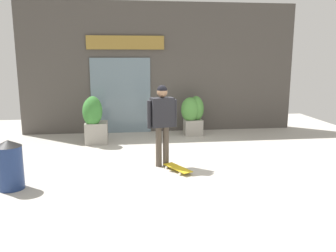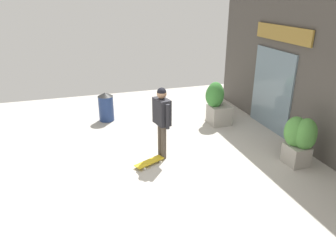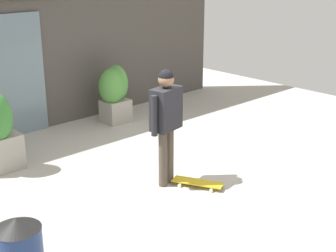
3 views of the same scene
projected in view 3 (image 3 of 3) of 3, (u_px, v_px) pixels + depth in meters
The scene contains 5 objects.
ground_plane at pixel (177, 174), 7.77m from camera, with size 12.00×12.00×0.00m, color #B2ADA3.
building_facade at pixel (50, 27), 9.53m from camera, with size 8.36×0.31×3.89m.
skateboarder at pixel (166, 115), 7.09m from camera, with size 0.64×0.35×1.73m.
skateboard at pixel (198, 182), 7.33m from camera, with size 0.53×0.77×0.08m.
planter_box_right at pixel (114, 90), 10.03m from camera, with size 0.70×0.61×1.15m.
Camera 3 is at (-4.97, -5.09, 3.22)m, focal length 53.26 mm.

